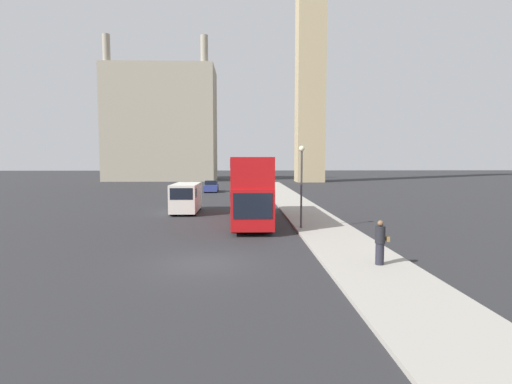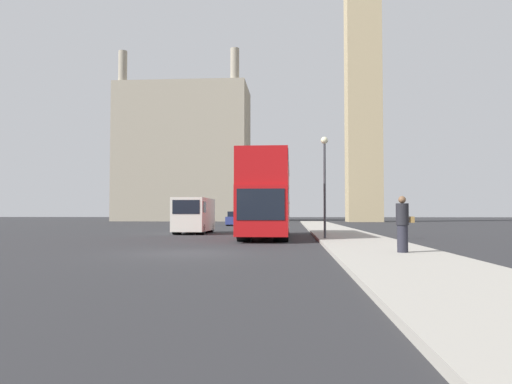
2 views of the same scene
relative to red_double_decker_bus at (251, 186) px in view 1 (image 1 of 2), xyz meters
name	(u,v)px [view 1 (image 1 of 2)]	position (x,y,z in m)	size (l,w,h in m)	color
ground_plane	(204,263)	(-2.25, -11.19, -2.55)	(300.00, 300.00, 0.00)	#28282B
sidewalk_strip	(362,260)	(4.62, -11.19, -2.48)	(3.73, 120.00, 0.15)	#9E998E
building_block_distant	(162,124)	(-17.84, 59.50, 9.51)	(22.86, 12.38, 29.32)	#9E937F
red_double_decker_bus	(251,186)	(0.00, 0.00, 0.00)	(2.57, 11.41, 4.59)	#B71114
white_van	(186,197)	(-5.30, 5.29, -1.25)	(2.10, 5.40, 2.44)	silver
pedestrian	(380,243)	(5.02, -12.25, -1.49)	(0.57, 0.41, 1.83)	#23232D
street_lamp	(302,173)	(3.11, -3.34, 1.03)	(0.36, 0.36, 5.15)	#38383D
parked_sedan	(211,187)	(-4.87, 27.19, -1.84)	(1.82, 4.21, 1.59)	navy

